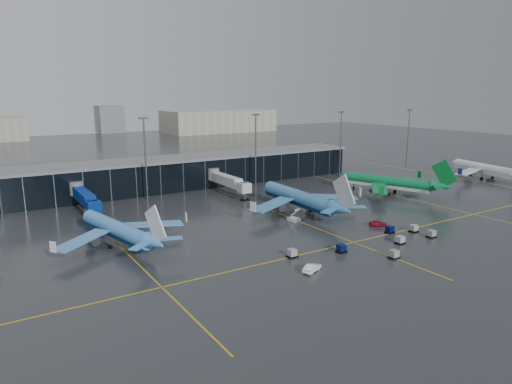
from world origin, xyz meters
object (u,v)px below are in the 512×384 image
airliner_arkefly (116,220)px  airliner_ba (485,163)px  mobile_airstair (294,218)px  service_van_red (378,223)px  airliner_klm_near (299,189)px  service_van_white (312,268)px  baggage_carts (382,241)px  airliner_aer_lingus (387,175)px

airliner_arkefly → airliner_ba: airliner_ba is taller
mobile_airstair → service_van_red: bearing=-49.8°
airliner_klm_near → service_van_white: size_ratio=8.88×
service_van_red → airliner_ba: bearing=-42.4°
service_van_white → baggage_carts: bearing=-103.1°
baggage_carts → mobile_airstair: bearing=101.9°
airliner_aer_lingus → airliner_klm_near: bearing=164.9°
airliner_aer_lingus → airliner_arkefly: bearing=162.8°
airliner_ba → service_van_white: size_ratio=8.28×
service_van_red → service_van_white: (-32.93, -14.38, 0.03)m
airliner_aer_lingus → service_van_white: (-63.58, -39.61, -5.35)m
airliner_arkefly → airliner_klm_near: size_ratio=0.87×
airliner_klm_near → baggage_carts: airliner_klm_near is taller
mobile_airstair → service_van_white: mobile_airstair is taller
airliner_arkefly → airliner_ba: bearing=-10.4°
baggage_carts → service_van_white: baggage_carts is taller
airliner_aer_lingus → service_van_white: airliner_aer_lingus is taller
airliner_ba → service_van_red: 87.24m
airliner_arkefly → airliner_aer_lingus: airliner_aer_lingus is taller
airliner_ba → baggage_carts: (-93.43, -34.28, -5.26)m
mobile_airstair → service_van_red: size_ratio=0.78×
airliner_ba → service_van_white: (-116.65, -38.35, -5.24)m
airliner_aer_lingus → service_van_white: bearing=-168.0°
airliner_ba → baggage_carts: 99.66m
airliner_arkefly → service_van_white: size_ratio=7.71×
airliner_arkefly → service_van_red: bearing=-31.1°
mobile_airstair → service_van_white: size_ratio=0.73×
airliner_arkefly → airliner_aer_lingus: bearing=-8.9°
airliner_arkefly → baggage_carts: airliner_arkefly is taller
airliner_ba → service_van_red: (-83.72, -23.97, -5.26)m
airliner_arkefly → airliner_aer_lingus: size_ratio=0.91×
service_van_red → mobile_airstair: bearing=76.6°
airliner_aer_lingus → mobile_airstair: (-45.70, -10.17, -5.36)m
airliner_aer_lingus → baggage_carts: bearing=-158.5°
mobile_airstair → service_van_red: (15.05, -15.07, -0.02)m
airliner_ba → airliner_klm_near: bearing=-165.5°
airliner_klm_near → mobile_airstair: 11.15m
mobile_airstair → service_van_red: mobile_airstair is taller
airliner_ba → mobile_airstair: (-98.78, -8.90, -5.25)m
airliner_klm_near → baggage_carts: bearing=-89.7°
airliner_aer_lingus → mobile_airstair: bearing=172.6°
airliner_aer_lingus → airliner_ba: (53.07, -1.26, -0.12)m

